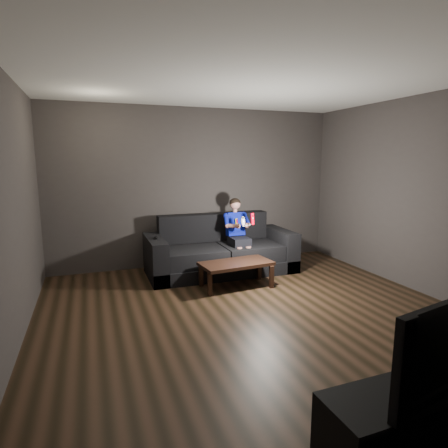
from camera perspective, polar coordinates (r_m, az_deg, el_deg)
name	(u,v)px	position (r m, az deg, el deg)	size (l,w,h in m)	color
floor	(257,317)	(4.56, 4.99, -13.90)	(5.00, 5.00, 0.00)	black
back_wall	(197,187)	(6.54, -4.08, 5.58)	(5.00, 0.04, 2.70)	#3B3534
left_wall	(4,214)	(3.88, -30.47, 1.32)	(0.04, 5.00, 2.70)	#3B3534
right_wall	(428,196)	(5.73, 28.62, 3.80)	(0.04, 5.00, 2.70)	#3B3534
ceiling	(260,76)	(4.26, 5.57, 21.53)	(5.00, 5.00, 0.02)	silver
sofa	(220,254)	(6.17, -0.57, -4.56)	(2.38, 1.03, 0.92)	black
child	(237,227)	(6.10, 2.06, -0.51)	(0.43, 0.53, 1.06)	black
wii_remote_red	(252,219)	(5.72, 4.34, 0.78)	(0.04, 0.07, 0.18)	red
nunchuk_white	(243,221)	(5.67, 2.91, 0.43)	(0.07, 0.10, 0.16)	silver
wii_remote_black	(155,238)	(5.74, -10.41, -2.09)	(0.05, 0.15, 0.03)	black
coffee_table	(236,265)	(5.42, 1.85, -6.33)	(1.07, 0.62, 0.37)	black
media_console	(424,422)	(2.87, 28.23, -25.03)	(1.38, 0.39, 0.49)	black
tv	(433,341)	(2.61, 29.22, -15.24)	(1.01, 0.13, 0.58)	black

